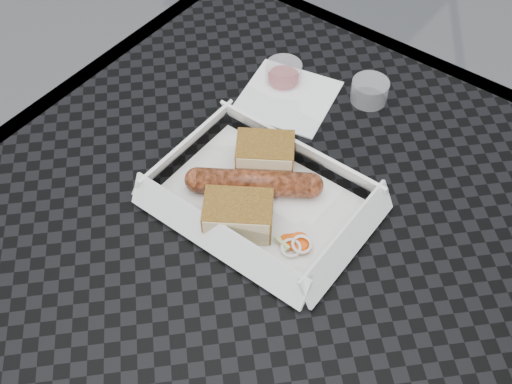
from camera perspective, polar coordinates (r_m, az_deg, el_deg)
patio_table at (r=0.79m, az=2.04°, el=-7.57°), size 0.80×0.80×0.74m
food_tray at (r=0.76m, az=0.46°, el=-0.87°), size 0.22×0.15×0.00m
bratwurst at (r=0.75m, az=-0.20°, el=0.83°), size 0.14×0.10×0.03m
bread_near at (r=0.77m, az=0.81°, el=3.24°), size 0.08×0.08×0.04m
bread_far at (r=0.72m, az=-1.60°, el=-2.04°), size 0.09×0.08×0.04m
veg_garnish at (r=0.71m, az=3.20°, el=-4.93°), size 0.03×0.03×0.00m
napkin at (r=0.88m, az=2.81°, el=8.43°), size 0.14×0.14×0.00m
condiment_cup_sauce at (r=0.90m, az=2.47°, el=10.49°), size 0.05×0.05×0.03m
condiment_cup_empty at (r=0.88m, az=10.06°, el=8.84°), size 0.05×0.05×0.03m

